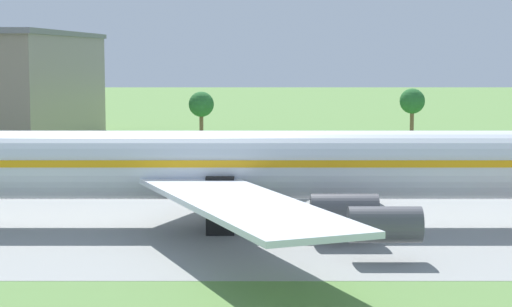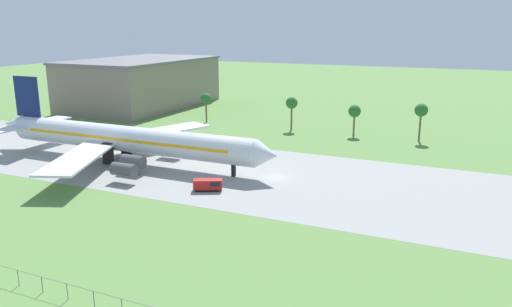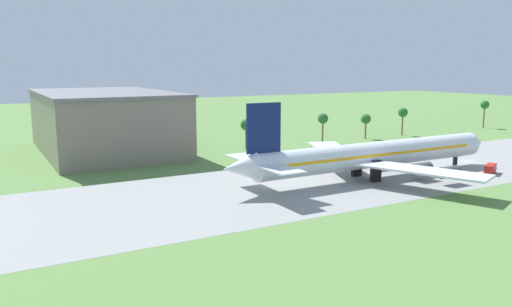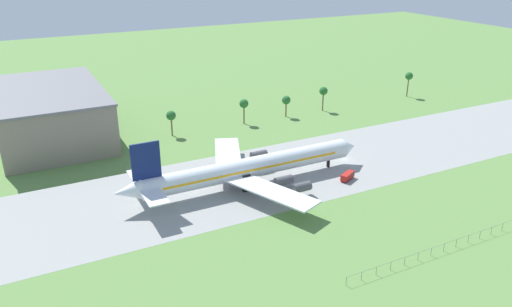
# 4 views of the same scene
# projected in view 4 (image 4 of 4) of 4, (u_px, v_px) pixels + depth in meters

# --- Properties ---
(ground_plane) EXTENTS (600.00, 600.00, 0.00)m
(ground_plane) POSITION_uv_depth(u_px,v_px,m) (344.00, 159.00, 166.81)
(ground_plane) COLOR #5B8442
(taxiway_strip) EXTENTS (320.00, 44.00, 0.02)m
(taxiway_strip) POSITION_uv_depth(u_px,v_px,m) (344.00, 159.00, 166.81)
(taxiway_strip) COLOR gray
(taxiway_strip) RESTS_ON ground_plane
(jet_airliner) EXTENTS (78.12, 57.49, 18.85)m
(jet_airliner) POSITION_uv_depth(u_px,v_px,m) (248.00, 168.00, 146.65)
(jet_airliner) COLOR silver
(jet_airliner) RESTS_ON ground_plane
(baggage_tug) EXTENTS (5.88, 4.27, 2.28)m
(baggage_tug) POSITION_uv_depth(u_px,v_px,m) (348.00, 176.00, 151.75)
(baggage_tug) COLOR black
(baggage_tug) RESTS_ON ground_plane
(perimeter_fence) EXTENTS (80.10, 0.10, 2.10)m
(perimeter_fence) POSITION_uv_depth(u_px,v_px,m) (480.00, 233.00, 121.06)
(perimeter_fence) COLOR slate
(perimeter_fence) RESTS_ON ground_plane
(terminal_building) EXTENTS (36.72, 61.20, 18.52)m
(terminal_building) POSITION_uv_depth(u_px,v_px,m) (51.00, 113.00, 182.62)
(terminal_building) COLOR slate
(terminal_building) RESTS_ON ground_plane
(palm_tree_row) EXTENTS (119.13, 3.60, 11.71)m
(palm_tree_row) POSITION_uv_depth(u_px,v_px,m) (293.00, 97.00, 206.45)
(palm_tree_row) COLOR brown
(palm_tree_row) RESTS_ON ground_plane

